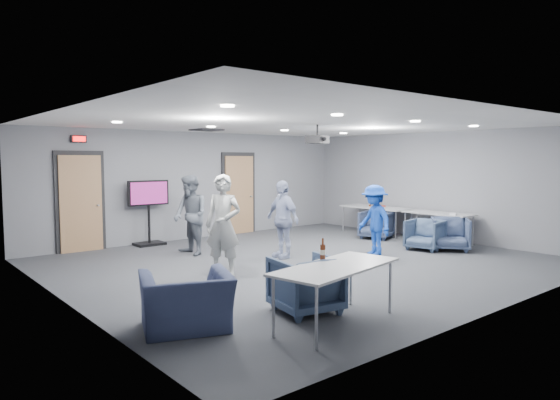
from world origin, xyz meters
TOP-DOWN VIEW (x-y plane):
  - floor at (0.00, 0.00)m, footprint 9.00×9.00m
  - ceiling at (0.00, 0.00)m, footprint 9.00×9.00m
  - wall_back at (0.00, 4.00)m, footprint 9.00×0.02m
  - wall_front at (0.00, -4.00)m, footprint 9.00×0.02m
  - wall_left at (-4.50, 0.00)m, footprint 0.02×8.00m
  - wall_right at (4.50, 0.00)m, footprint 0.02×8.00m
  - door_left at (-3.00, 3.95)m, footprint 1.06×0.17m
  - door_right at (1.20, 3.95)m, footprint 1.06×0.17m
  - exit_sign at (-3.00, 3.93)m, footprint 0.32×0.08m
  - hvac_diffuser at (-0.50, 2.80)m, footprint 0.60×0.60m
  - downlights at (0.00, 0.00)m, footprint 6.18×3.78m
  - person_a at (-1.88, 0.03)m, footprint 0.70×0.77m
  - person_b at (-1.37, 2.06)m, footprint 0.65×0.83m
  - person_c at (-0.07, 0.60)m, footprint 0.40×0.94m
  - person_d at (1.61, -0.41)m, footprint 0.76×1.05m
  - chair_right_a at (3.35, 0.95)m, footprint 0.99×0.97m
  - chair_right_b at (2.93, -0.76)m, footprint 0.88×0.86m
  - chair_right_c at (3.30, -1.15)m, footprint 1.11×1.11m
  - chair_front_a at (-2.19, -2.40)m, footprint 0.94×0.95m
  - chair_front_b at (-3.74, -2.00)m, footprint 1.29×1.21m
  - table_right_a at (4.00, 1.50)m, footprint 0.82×1.96m
  - table_right_b at (4.00, -0.40)m, footprint 0.70×1.67m
  - table_front_left at (-2.24, -3.00)m, footprint 1.92×1.08m
  - bottle_front at (-2.12, -2.64)m, footprint 0.07×0.07m
  - bottle_right at (4.01, 1.73)m, footprint 0.06×0.06m
  - snack_box at (4.15, 1.42)m, footprint 0.18×0.13m
  - wrapper at (3.81, -0.91)m, footprint 0.23×0.20m
  - tv_stand at (-1.51, 3.75)m, footprint 0.99×0.47m
  - projector at (0.27, -0.06)m, footprint 0.46×0.42m

SIDE VIEW (x-z plane):
  - floor at x=0.00m, z-range 0.00..0.00m
  - chair_front_b at x=-3.74m, z-range 0.00..0.67m
  - chair_right_b at x=2.93m, z-range 0.00..0.68m
  - chair_right_a at x=3.35m, z-range 0.00..0.70m
  - chair_right_c at x=3.30m, z-range 0.00..0.73m
  - chair_front_a at x=-2.19m, z-range 0.00..0.74m
  - table_right_b at x=4.00m, z-range 0.32..1.05m
  - table_front_left at x=-2.24m, z-range 0.32..1.05m
  - table_right_a at x=4.00m, z-range 0.32..1.05m
  - person_d at x=1.61m, z-range 0.00..1.48m
  - snack_box at x=4.15m, z-range 0.73..0.77m
  - wrapper at x=3.81m, z-range 0.73..0.77m
  - person_c at x=-0.07m, z-range 0.00..1.59m
  - bottle_right at x=4.01m, z-range 0.70..0.93m
  - bottle_front at x=-2.12m, z-range 0.69..0.97m
  - person_b at x=-1.37m, z-range 0.00..1.69m
  - tv_stand at x=-1.51m, z-range 0.10..1.62m
  - person_a at x=-1.88m, z-range 0.00..1.76m
  - door_left at x=-3.00m, z-range -0.05..2.19m
  - door_right at x=1.20m, z-range -0.05..2.19m
  - wall_back at x=0.00m, z-range 0.00..2.70m
  - wall_front at x=0.00m, z-range 0.00..2.70m
  - wall_left at x=-4.50m, z-range 0.00..2.70m
  - wall_right at x=4.50m, z-range 0.00..2.70m
  - projector at x=0.27m, z-range 2.22..2.59m
  - exit_sign at x=-3.00m, z-range 2.37..2.53m
  - downlights at x=0.00m, z-range 2.67..2.69m
  - hvac_diffuser at x=-0.50m, z-range 2.67..2.70m
  - ceiling at x=0.00m, z-range 2.70..2.70m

